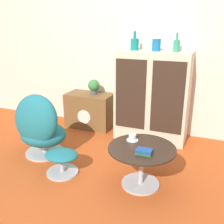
% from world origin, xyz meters
% --- Properties ---
extents(ground_plane, '(12.00, 12.00, 0.00)m').
position_xyz_m(ground_plane, '(0.00, 0.00, 0.00)').
color(ground_plane, '#B74C1E').
extents(wall_back, '(6.40, 0.06, 2.60)m').
position_xyz_m(wall_back, '(0.00, 1.55, 1.30)').
color(wall_back, beige).
rests_on(wall_back, ground_plane).
extents(sideboard, '(0.93, 0.48, 1.17)m').
position_xyz_m(sideboard, '(0.38, 1.28, 0.59)').
color(sideboard, beige).
rests_on(sideboard, ground_plane).
extents(tv_console, '(0.68, 0.39, 0.51)m').
position_xyz_m(tv_console, '(-0.58, 1.33, 0.26)').
color(tv_console, brown).
rests_on(tv_console, ground_plane).
extents(egg_chair, '(0.59, 0.54, 0.78)m').
position_xyz_m(egg_chair, '(-0.71, 0.29, 0.35)').
color(egg_chair, '#B7B7BC').
rests_on(egg_chair, ground_plane).
extents(ottoman, '(0.36, 0.33, 0.26)m').
position_xyz_m(ottoman, '(-0.27, 0.03, 0.17)').
color(ottoman, '#B7B7BC').
rests_on(ottoman, ground_plane).
extents(coffee_table, '(0.64, 0.64, 0.40)m').
position_xyz_m(coffee_table, '(0.56, 0.13, 0.29)').
color(coffee_table, '#B7B7BC').
rests_on(coffee_table, ground_plane).
extents(vase_leftmost, '(0.11, 0.11, 0.24)m').
position_xyz_m(vase_leftmost, '(0.11, 1.28, 1.25)').
color(vase_leftmost, '#147A75').
rests_on(vase_leftmost, sideboard).
extents(vase_inner_left, '(0.11, 0.11, 0.15)m').
position_xyz_m(vase_inner_left, '(0.39, 1.28, 1.25)').
color(vase_inner_left, '#196699').
rests_on(vase_inner_left, sideboard).
extents(vase_inner_right, '(0.08, 0.08, 0.22)m').
position_xyz_m(vase_inner_right, '(0.64, 1.28, 1.25)').
color(vase_inner_right, '#2D8E6B').
rests_on(vase_inner_right, sideboard).
extents(potted_plant, '(0.17, 0.17, 0.22)m').
position_xyz_m(potted_plant, '(-0.50, 1.33, 0.63)').
color(potted_plant, '#4C4C51').
rests_on(potted_plant, tv_console).
extents(teacup, '(0.12, 0.12, 0.06)m').
position_xyz_m(teacup, '(0.42, 0.25, 0.43)').
color(teacup, white).
rests_on(teacup, coffee_table).
extents(book_stack, '(0.14, 0.10, 0.05)m').
position_xyz_m(book_stack, '(0.61, 0.02, 0.43)').
color(book_stack, '#237038').
rests_on(book_stack, coffee_table).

